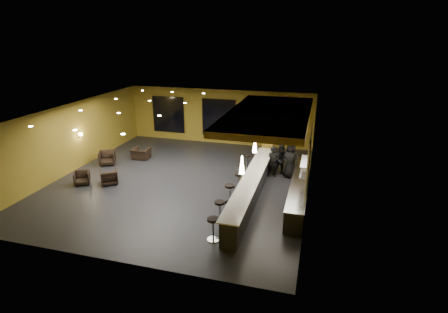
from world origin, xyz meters
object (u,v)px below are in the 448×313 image
(prep_counter, at_px, (299,190))
(column, at_px, (269,133))
(bar_counter, at_px, (251,189))
(staff_c, at_px, (291,160))
(pendant_0, at_px, (242,165))
(armchair_a, at_px, (82,178))
(bar_stool_3, at_px, (239,179))
(bar_stool_5, at_px, (247,160))
(armchair_b, at_px, (109,177))
(armchair_d, at_px, (141,154))
(pendant_1, at_px, (255,145))
(staff_a, at_px, (273,162))
(pendant_2, at_px, (264,130))
(armchair_c, at_px, (107,158))
(bar_stool_2, at_px, (230,192))
(bar_stool_4, at_px, (242,170))
(staff_b, at_px, (282,160))
(bar_stool_1, at_px, (220,208))
(bar_stool_0, at_px, (213,226))

(prep_counter, xyz_separation_m, column, (-2.00, 4.10, 1.32))
(bar_counter, relative_size, staff_c, 4.30)
(pendant_0, bearing_deg, armchair_a, 170.31)
(armchair_a, xyz_separation_m, bar_stool_3, (7.37, 1.40, 0.19))
(bar_stool_5, bearing_deg, armchair_b, -148.08)
(armchair_d, bearing_deg, staff_c, 175.08)
(bar_counter, xyz_separation_m, prep_counter, (2.00, 0.50, -0.07))
(pendant_1, xyz_separation_m, staff_a, (0.53, 2.25, -1.56))
(column, relative_size, staff_a, 2.21)
(pendant_2, xyz_separation_m, armchair_d, (-7.12, 0.34, -2.03))
(column, height_order, armchair_d, column)
(pendant_1, bearing_deg, pendant_0, -90.00)
(prep_counter, relative_size, pendant_1, 8.57)
(armchair_c, distance_m, armchair_d, 1.87)
(pendant_0, height_order, bar_stool_3, pendant_0)
(pendant_1, relative_size, armchair_c, 0.83)
(bar_counter, height_order, bar_stool_2, bar_counter)
(armchair_b, relative_size, bar_stool_4, 0.98)
(bar_stool_4, xyz_separation_m, bar_stool_5, (-0.06, 1.50, -0.03))
(staff_b, bearing_deg, bar_counter, -127.08)
(staff_c, bearing_deg, bar_stool_4, -144.17)
(prep_counter, bearing_deg, staff_c, 104.31)
(staff_b, bearing_deg, armchair_c, 166.17)
(bar_stool_2, bearing_deg, pendant_1, 54.40)
(armchair_c, height_order, bar_stool_5, armchair_c)
(pendant_0, distance_m, bar_stool_4, 4.50)
(pendant_0, bearing_deg, staff_a, 83.59)
(bar_stool_3, bearing_deg, bar_stool_1, -91.23)
(pendant_1, relative_size, staff_a, 0.44)
(staff_b, distance_m, bar_stool_2, 4.11)
(pendant_0, xyz_separation_m, bar_stool_0, (-0.66, -1.50, -1.80))
(bar_stool_5, bearing_deg, staff_c, -14.42)
(bar_stool_4, bearing_deg, column, 71.24)
(bar_stool_0, xyz_separation_m, bar_stool_5, (-0.28, 7.01, -0.06))
(column, bearing_deg, prep_counter, -64.00)
(pendant_0, bearing_deg, bar_stool_3, 105.06)
(pendant_2, distance_m, armchair_c, 8.74)
(bar_stool_4, bearing_deg, armchair_d, 167.96)
(armchair_d, height_order, bar_stool_5, bar_stool_5)
(bar_counter, height_order, bar_stool_3, bar_counter)
(bar_stool_3, bearing_deg, bar_stool_2, -92.52)
(staff_c, distance_m, bar_stool_4, 2.47)
(staff_b, xyz_separation_m, bar_stool_0, (-1.60, -6.58, -0.28))
(pendant_2, relative_size, bar_stool_0, 0.81)
(prep_counter, distance_m, bar_stool_4, 3.25)
(armchair_b, xyz_separation_m, bar_stool_3, (6.16, 0.99, 0.16))
(bar_stool_5, bearing_deg, bar_stool_3, -85.98)
(prep_counter, distance_m, staff_a, 2.71)
(pendant_0, distance_m, bar_stool_1, 2.00)
(staff_b, relative_size, bar_stool_4, 2.07)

